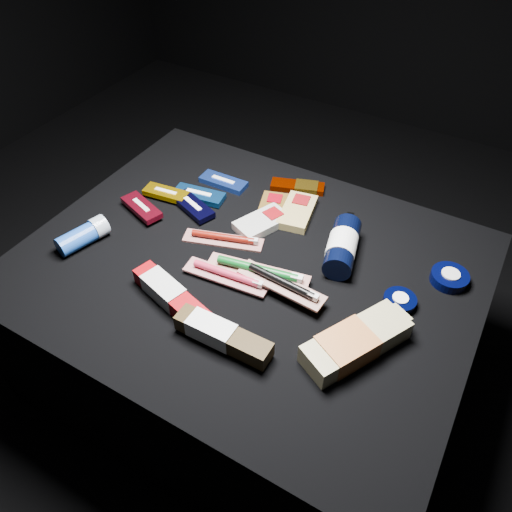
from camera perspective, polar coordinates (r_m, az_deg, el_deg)
The scene contains 22 objects.
ground at distance 1.41m, azimuth -0.75°, elevation -12.36°, with size 3.00×3.00×0.00m, color black.
cloth_table at distance 1.25m, azimuth -0.83°, elevation -7.29°, with size 0.98×0.78×0.40m, color black.
luna_bar_0 at distance 1.32m, azimuth -3.74°, elevation 8.44°, with size 0.13×0.05×0.02m.
luna_bar_1 at distance 1.28m, azimuth -6.53°, elevation 6.94°, with size 0.14×0.07×0.02m.
luna_bar_2 at distance 1.24m, azimuth -7.23°, elevation 5.68°, with size 0.13×0.09×0.02m.
luna_bar_3 at distance 1.29m, azimuth -10.25°, elevation 7.08°, with size 0.12×0.06×0.02m.
luna_bar_4 at distance 1.25m, azimuth -12.94°, elevation 5.44°, with size 0.13×0.08×0.02m.
clif_bar_0 at distance 1.23m, azimuth 1.92°, elevation 5.50°, with size 0.10×0.13×0.02m.
clif_bar_1 at distance 1.19m, azimuth 0.89°, elevation 3.96°, with size 0.11×0.15×0.02m.
clif_bar_2 at distance 1.23m, azimuth 4.81°, elevation 5.21°, with size 0.10×0.14×0.02m.
power_bar at distance 1.31m, azimuth 5.10°, elevation 7.88°, with size 0.14×0.09×0.02m.
lotion_bottle at distance 1.11m, azimuth 9.84°, elevation 1.11°, with size 0.10×0.20×0.06m.
cream_tin_upper at distance 1.13m, azimuth 21.24°, elevation -2.31°, with size 0.08×0.08×0.02m.
cream_tin_lower at distance 1.05m, azimuth 16.10°, elevation -4.96°, with size 0.07×0.07×0.02m.
bodywash_bottle at distance 0.95m, azimuth 11.16°, elevation -9.73°, with size 0.16×0.23×0.05m.
deodorant_stick at distance 1.20m, azimuth -19.09°, elevation 2.24°, with size 0.08×0.13×0.05m.
toothbrush_pack_0 at distance 1.15m, azimuth -3.65°, elevation 1.96°, with size 0.19×0.10×0.02m.
toothbrush_pack_1 at distance 1.06m, azimuth -3.28°, elevation -2.24°, with size 0.19×0.06×0.02m.
toothbrush_pack_2 at distance 1.05m, azimuth 0.31°, elevation -1.76°, with size 0.23×0.09×0.02m.
toothbrush_pack_3 at distance 1.02m, azimuth 3.04°, elevation -3.17°, with size 0.20×0.06×0.02m.
toothpaste_carton_red at distance 1.03m, azimuth -9.91°, elevation -4.35°, with size 0.21×0.10×0.04m.
toothpaste_carton_green at distance 0.95m, azimuth -4.26°, elevation -8.87°, with size 0.20×0.05×0.04m.
Camera 1 is at (0.41, -0.67, 1.18)m, focal length 35.00 mm.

